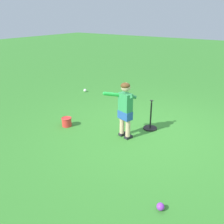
% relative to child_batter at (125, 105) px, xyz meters
% --- Properties ---
extents(ground_plane, '(40.00, 40.00, 0.00)m').
position_rel_child_batter_xyz_m(ground_plane, '(0.44, -0.34, -0.65)').
color(ground_plane, '#38842D').
extents(child_batter, '(0.48, 0.52, 1.08)m').
position_rel_child_batter_xyz_m(child_batter, '(0.00, 0.00, 0.00)').
color(child_batter, '#232328').
rests_on(child_batter, ground).
extents(play_ball_behind_batter, '(0.09, 0.09, 0.09)m').
position_rel_child_batter_xyz_m(play_ball_behind_batter, '(1.86, 2.59, -0.60)').
color(play_ball_behind_batter, white).
rests_on(play_ball_behind_batter, ground).
extents(play_ball_far_right, '(0.10, 0.10, 0.10)m').
position_rel_child_batter_xyz_m(play_ball_far_right, '(-1.41, -1.41, -0.60)').
color(play_ball_far_right, purple).
rests_on(play_ball_far_right, ground).
extents(batting_tee, '(0.28, 0.28, 0.62)m').
position_rel_child_batter_xyz_m(batting_tee, '(0.61, -0.24, -0.55)').
color(batting_tee, black).
rests_on(batting_tee, ground).
extents(toy_bucket, '(0.22, 0.22, 0.19)m').
position_rel_child_batter_xyz_m(toy_bucket, '(-0.27, 1.27, -0.55)').
color(toy_bucket, red).
rests_on(toy_bucket, ground).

